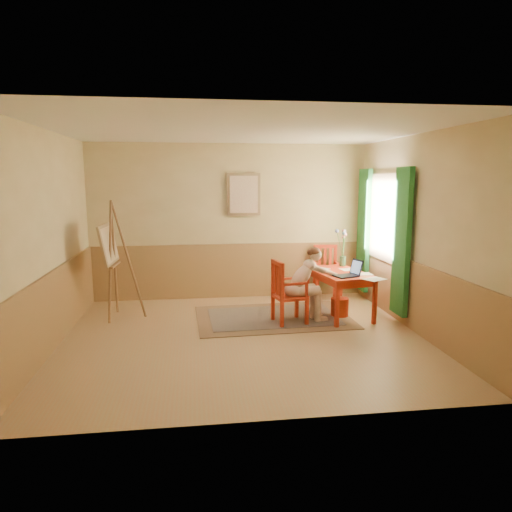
{
  "coord_description": "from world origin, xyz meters",
  "views": [
    {
      "loc": [
        -0.64,
        -6.07,
        2.17
      ],
      "look_at": [
        0.25,
        0.55,
        1.05
      ],
      "focal_mm": 32.24,
      "sensor_mm": 36.0,
      "label": 1
    }
  ],
  "objects": [
    {
      "name": "papers",
      "position": [
        1.77,
        0.71,
        0.72
      ],
      "size": [
        0.97,
        1.19,
        0.0
      ],
      "color": "white",
      "rests_on": "table"
    },
    {
      "name": "vase",
      "position": [
        1.83,
        1.31,
        1.01
      ],
      "size": [
        0.22,
        0.32,
        0.63
      ],
      "color": "#3F724C",
      "rests_on": "table"
    },
    {
      "name": "laptop",
      "position": [
        1.67,
        0.48,
        0.77
      ],
      "size": [
        0.46,
        0.36,
        0.25
      ],
      "color": "#1E2338",
      "rests_on": "table"
    },
    {
      "name": "rug",
      "position": [
        0.57,
        0.85,
        0.01
      ],
      "size": [
        2.46,
        1.69,
        0.02
      ],
      "color": "#8C7251",
      "rests_on": "room"
    },
    {
      "name": "chair_back",
      "position": [
        1.72,
        1.9,
        0.49
      ],
      "size": [
        0.48,
        0.5,
        0.98
      ],
      "color": "red",
      "rests_on": "room"
    },
    {
      "name": "window",
      "position": [
        2.42,
        1.1,
        1.35
      ],
      "size": [
        0.12,
        2.01,
        2.2
      ],
      "color": "white",
      "rests_on": "room"
    },
    {
      "name": "wastebasket",
      "position": [
        1.63,
        0.78,
        0.15
      ],
      "size": [
        0.34,
        0.34,
        0.3
      ],
      "primitive_type": "cylinder",
      "rotation": [
        0.0,
        0.0,
        -0.26
      ],
      "color": "#B63113",
      "rests_on": "room"
    },
    {
      "name": "figure",
      "position": [
        1.02,
        0.59,
        0.64
      ],
      "size": [
        0.88,
        0.46,
        1.15
      ],
      "color": "beige",
      "rests_on": "room"
    },
    {
      "name": "wainscot",
      "position": [
        0.0,
        0.8,
        0.5
      ],
      "size": [
        5.0,
        4.5,
        1.0
      ],
      "color": "#9E784C",
      "rests_on": "room"
    },
    {
      "name": "chair_left",
      "position": [
        0.71,
        0.53,
        0.49
      ],
      "size": [
        0.52,
        0.51,
        0.97
      ],
      "color": "red",
      "rests_on": "room"
    },
    {
      "name": "room",
      "position": [
        0.0,
        0.0,
        1.4
      ],
      "size": [
        5.04,
        4.54,
        2.84
      ],
      "color": "tan",
      "rests_on": "ground"
    },
    {
      "name": "wall_portrait",
      "position": [
        0.25,
        2.2,
        1.9
      ],
      "size": [
        0.6,
        0.05,
        0.76
      ],
      "color": "#8C704D",
      "rests_on": "room"
    },
    {
      "name": "easel",
      "position": [
        -1.93,
        1.2,
        1.1
      ],
      "size": [
        0.63,
        0.83,
        1.86
      ],
      "color": "brown",
      "rests_on": "room"
    },
    {
      "name": "table",
      "position": [
        1.63,
        0.83,
        0.63
      ],
      "size": [
        0.9,
        1.3,
        0.72
      ],
      "color": "red",
      "rests_on": "room"
    }
  ]
}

